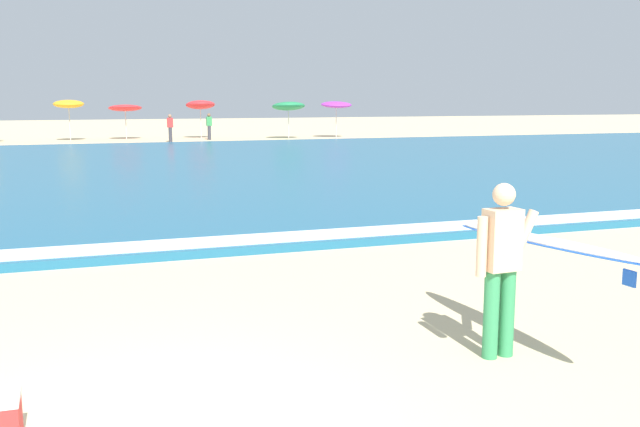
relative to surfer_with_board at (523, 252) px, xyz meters
The scene contains 10 objects.
sea 19.59m from the surfer_with_board, 100.92° to the left, with size 120.00×28.00×0.14m, color #1E6084.
surf_foam 6.95m from the surfer_with_board, 122.52° to the left, with size 120.00×0.87×0.01m, color white.
surfer_with_board is the anchor object (origin of this frame).
beach_umbrella_2 38.79m from the surfer_with_board, 96.57° to the left, with size 1.73×1.75×2.41m.
beach_umbrella_3 38.91m from the surfer_with_board, 91.80° to the left, with size 1.98×2.00×2.16m.
beach_umbrella_4 38.74m from the surfer_with_board, 85.14° to the left, with size 1.79×1.83×2.42m.
beach_umbrella_5 37.38m from the surfer_with_board, 77.12° to the left, with size 2.02×2.06×2.34m.
beach_umbrella_6 38.48m from the surfer_with_board, 72.51° to the left, with size 1.96×1.98×2.33m.
beachgoer_near_row_left 35.30m from the surfer_with_board, 88.41° to the left, with size 0.32×0.20×1.58m.
beachgoer_near_row_mid 36.98m from the surfer_with_board, 84.61° to the left, with size 0.32×0.20×1.58m.
Camera 1 is at (-0.37, -5.08, 2.54)m, focal length 39.73 mm.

